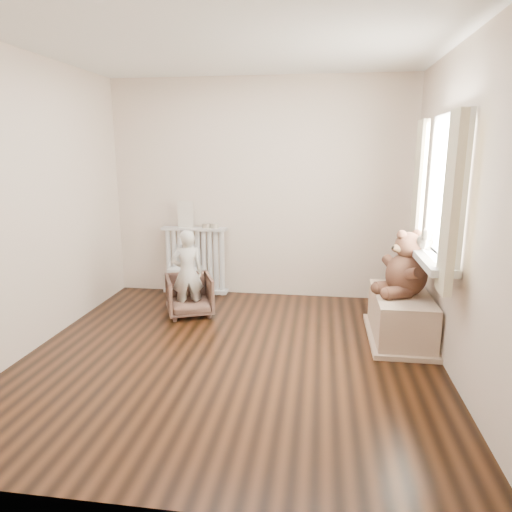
# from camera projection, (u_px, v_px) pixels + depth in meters

# --- Properties ---
(floor) EXTENTS (3.60, 3.60, 0.01)m
(floor) POSITION_uv_depth(u_px,v_px,m) (232.00, 355.00, 4.03)
(floor) COLOR black
(floor) RESTS_ON ground
(ceiling) EXTENTS (3.60, 3.60, 0.01)m
(ceiling) POSITION_uv_depth(u_px,v_px,m) (228.00, 37.00, 3.44)
(ceiling) COLOR white
(ceiling) RESTS_ON ground
(back_wall) EXTENTS (3.60, 0.02, 2.60)m
(back_wall) POSITION_uv_depth(u_px,v_px,m) (260.00, 190.00, 5.47)
(back_wall) COLOR silver
(back_wall) RESTS_ON ground
(front_wall) EXTENTS (3.60, 0.02, 2.60)m
(front_wall) POSITION_uv_depth(u_px,v_px,m) (149.00, 259.00, 2.00)
(front_wall) COLOR silver
(front_wall) RESTS_ON ground
(left_wall) EXTENTS (0.02, 3.60, 2.60)m
(left_wall) POSITION_uv_depth(u_px,v_px,m) (28.00, 205.00, 3.98)
(left_wall) COLOR silver
(left_wall) RESTS_ON ground
(right_wall) EXTENTS (0.02, 3.60, 2.60)m
(right_wall) POSITION_uv_depth(u_px,v_px,m) (461.00, 212.00, 3.49)
(right_wall) COLOR silver
(right_wall) RESTS_ON ground
(window) EXTENTS (0.03, 0.90, 1.10)m
(window) POSITION_uv_depth(u_px,v_px,m) (447.00, 189.00, 3.75)
(window) COLOR white
(window) RESTS_ON right_wall
(window_sill) EXTENTS (0.22, 1.10, 0.06)m
(window_sill) POSITION_uv_depth(u_px,v_px,m) (430.00, 258.00, 3.89)
(window_sill) COLOR silver
(window_sill) RESTS_ON right_wall
(curtain_left) EXTENTS (0.06, 0.26, 1.30)m
(curtain_left) POSITION_uv_depth(u_px,v_px,m) (451.00, 204.00, 3.23)
(curtain_left) COLOR beige
(curtain_left) RESTS_ON right_wall
(curtain_right) EXTENTS (0.06, 0.26, 1.30)m
(curtain_right) POSITION_uv_depth(u_px,v_px,m) (419.00, 191.00, 4.32)
(curtain_right) COLOR beige
(curtain_right) RESTS_ON right_wall
(radiator) EXTENTS (0.80, 0.15, 0.84)m
(radiator) POSITION_uv_depth(u_px,v_px,m) (195.00, 264.00, 5.67)
(radiator) COLOR silver
(radiator) RESTS_ON floor
(paper_doll) EXTENTS (0.19, 0.02, 0.32)m
(paper_doll) POSITION_uv_depth(u_px,v_px,m) (186.00, 214.00, 5.54)
(paper_doll) COLOR beige
(paper_doll) RESTS_ON radiator
(tin_a) EXTENTS (0.10, 0.10, 0.06)m
(tin_a) POSITION_uv_depth(u_px,v_px,m) (206.00, 225.00, 5.54)
(tin_a) COLOR #A59E8C
(tin_a) RESTS_ON radiator
(tin_b) EXTENTS (0.10, 0.10, 0.06)m
(tin_b) POSITION_uv_depth(u_px,v_px,m) (214.00, 226.00, 5.53)
(tin_b) COLOR #A59E8C
(tin_b) RESTS_ON radiator
(toy_vanity) EXTENTS (0.40, 0.28, 0.63)m
(toy_vanity) POSITION_uv_depth(u_px,v_px,m) (186.00, 273.00, 5.68)
(toy_vanity) COLOR silver
(toy_vanity) RESTS_ON floor
(armchair) EXTENTS (0.63, 0.64, 0.44)m
(armchair) POSITION_uv_depth(u_px,v_px,m) (189.00, 295.00, 4.97)
(armchair) COLOR #52362B
(armchair) RESTS_ON floor
(child) EXTENTS (0.40, 0.34, 0.94)m
(child) POSITION_uv_depth(u_px,v_px,m) (187.00, 273.00, 4.86)
(child) COLOR beige
(child) RESTS_ON armchair
(toy_bench) EXTENTS (0.51, 0.96, 0.45)m
(toy_bench) POSITION_uv_depth(u_px,v_px,m) (400.00, 319.00, 4.33)
(toy_bench) COLOR #C8AF92
(toy_bench) RESTS_ON floor
(teddy_bear) EXTENTS (0.60, 0.54, 0.60)m
(teddy_bear) POSITION_uv_depth(u_px,v_px,m) (407.00, 272.00, 4.21)
(teddy_bear) COLOR #3B2117
(teddy_bear) RESTS_ON toy_bench
(plush_cat) EXTENTS (0.16, 0.25, 0.20)m
(plush_cat) POSITION_uv_depth(u_px,v_px,m) (425.00, 239.00, 4.04)
(plush_cat) COLOR gray
(plush_cat) RESTS_ON window_sill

